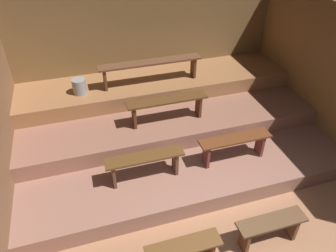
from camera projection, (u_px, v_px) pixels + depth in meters
The scene contains 13 objects.
ground at pixel (181, 165), 6.11m from camera, with size 6.53×5.51×0.08m, color #9C694A.
wall_back at pixel (148, 50), 7.16m from camera, with size 6.53×0.06×2.64m, color brown.
wall_right at pixel (330, 80), 6.00m from camera, with size 0.06×5.51×2.64m, color brown.
platform_lower at pixel (172, 139), 6.44m from camera, with size 5.73×3.58×0.31m, color #906151.
platform_middle at pixel (163, 110), 6.74m from camera, with size 5.73×2.34×0.31m, color #905E4B.
platform_upper at pixel (156, 85), 6.98m from camera, with size 5.73×1.24×0.31m, color #9A663E.
bench_floor_left at pixel (183, 251), 4.23m from camera, with size 1.01×0.27×0.47m.
bench_floor_right at pixel (270, 227), 4.54m from camera, with size 1.01×0.27×0.47m.
bench_lower_left at pixel (145, 162), 5.16m from camera, with size 1.27×0.27×0.47m.
bench_lower_right at pixel (235, 143), 5.53m from camera, with size 1.27×0.27×0.47m.
bench_middle_center at pixel (167, 104), 5.95m from camera, with size 1.50×0.27×0.47m.
bench_upper_center at pixel (150, 66), 6.52m from camera, with size 2.11×0.27×0.47m.
pail_upper at pixel (79, 86), 6.29m from camera, with size 0.27×0.27×0.30m, color gray.
Camera 1 is at (-1.56, -1.88, 4.15)m, focal length 34.49 mm.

